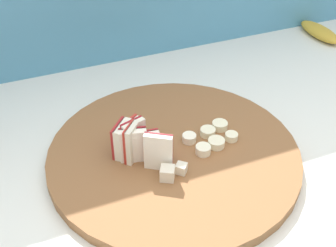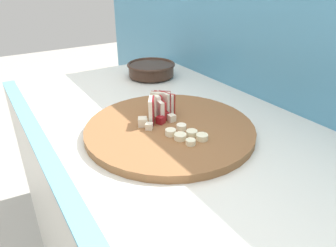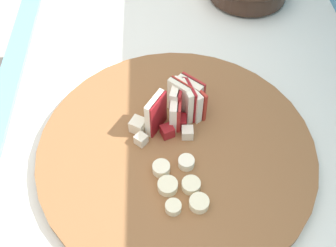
% 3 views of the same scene
% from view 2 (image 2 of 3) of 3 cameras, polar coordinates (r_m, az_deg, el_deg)
% --- Properties ---
extents(tile_backsplash, '(2.40, 0.04, 1.39)m').
position_cam_2_polar(tile_backsplash, '(1.08, 19.51, -7.54)').
color(tile_backsplash, '#4C8EB2').
rests_on(tile_backsplash, ground).
extents(cutting_board, '(0.42, 0.42, 0.02)m').
position_cam_2_polar(cutting_board, '(0.78, 0.31, -0.99)').
color(cutting_board, brown).
rests_on(cutting_board, tiled_countertop).
extents(apple_wedge_fan, '(0.08, 0.10, 0.07)m').
position_cam_2_polar(apple_wedge_fan, '(0.81, -1.51, 3.36)').
color(apple_wedge_fan, maroon).
rests_on(apple_wedge_fan, cutting_board).
extents(apple_dice_pile, '(0.05, 0.10, 0.02)m').
position_cam_2_polar(apple_dice_pile, '(0.78, -2.30, 0.65)').
color(apple_dice_pile, beige).
rests_on(apple_dice_pile, cutting_board).
extents(banana_slice_rows, '(0.09, 0.08, 0.01)m').
position_cam_2_polar(banana_slice_rows, '(0.72, 3.28, -2.00)').
color(banana_slice_rows, '#F4EAC6').
rests_on(banana_slice_rows, cutting_board).
extents(ceramic_bowl, '(0.18, 0.18, 0.05)m').
position_cam_2_polar(ceramic_bowl, '(1.18, -3.10, 9.94)').
color(ceramic_bowl, '#382319').
rests_on(ceramic_bowl, tiled_countertop).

